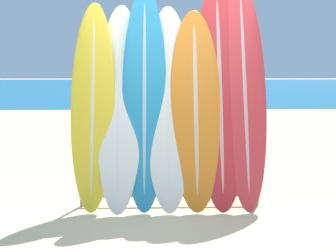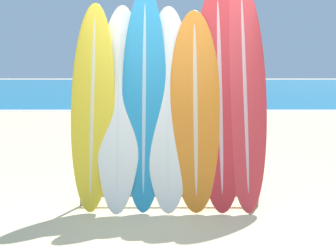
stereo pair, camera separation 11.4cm
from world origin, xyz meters
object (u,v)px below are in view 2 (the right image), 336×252
object	(u,v)px
surfboard_slot_0	(92,104)
surfboard_slot_2	(143,95)
surfboard_slot_1	(118,103)
surfboard_slot_6	(243,90)
surfboard_rack	(168,169)
surfboard_slot_4	(194,107)
person_far_left	(160,87)
surfboard_slot_5	(219,92)
person_far_right	(169,96)
surfboard_slot_3	(167,105)
person_mid_beach	(135,107)
person_near_water	(107,91)

from	to	relation	value
surfboard_slot_0	surfboard_slot_2	world-z (taller)	surfboard_slot_2
surfboard_slot_0	surfboard_slot_2	xyz separation A→B (m)	(0.56, 0.04, 0.09)
surfboard_slot_1	surfboard_slot_6	distance (m)	1.39
surfboard_slot_2	surfboard_slot_1	bearing A→B (deg)	-179.64
surfboard_slot_0	surfboard_slot_6	bearing A→B (deg)	2.39
surfboard_rack	surfboard_slot_4	distance (m)	0.74
surfboard_slot_2	person_far_left	xyz separation A→B (m)	(0.04, 8.38, -0.24)
surfboard_slot_5	person_far_right	bearing A→B (deg)	97.26
surfboard_slot_3	person_mid_beach	distance (m)	2.70
surfboard_slot_1	surfboard_slot_5	size ratio (longest dim) A/B	0.90
surfboard_slot_2	person_far_right	bearing A→B (deg)	85.87
surfboard_slot_1	person_far_left	size ratio (longest dim) A/B	1.26
surfboard_slot_1	surfboard_slot_2	xyz separation A→B (m)	(0.27, 0.00, 0.09)
surfboard_slot_1	person_far_right	world-z (taller)	surfboard_slot_1
surfboard_rack	surfboard_slot_1	bearing A→B (deg)	168.82
surfboard_slot_2	surfboard_slot_5	distance (m)	0.84
surfboard_rack	surfboard_slot_6	world-z (taller)	surfboard_slot_6
surfboard_slot_3	person_far_left	world-z (taller)	surfboard_slot_3
surfboard_slot_1	surfboard_slot_2	world-z (taller)	surfboard_slot_2
surfboard_slot_3	surfboard_slot_0	bearing A→B (deg)	-178.36
person_far_left	surfboard_slot_6	bearing A→B (deg)	-131.74
surfboard_slot_2	surfboard_slot_0	bearing A→B (deg)	-175.92
person_far_right	surfboard_slot_6	bearing A→B (deg)	78.77
surfboard_slot_6	surfboard_slot_3	bearing A→B (deg)	-176.87
surfboard_slot_4	surfboard_slot_5	world-z (taller)	surfboard_slot_5
surfboard_slot_0	person_far_right	size ratio (longest dim) A/B	1.30
surfboard_slot_1	surfboard_slot_4	xyz separation A→B (m)	(0.84, -0.04, -0.04)
surfboard_slot_2	surfboard_slot_4	bearing A→B (deg)	-4.66
person_near_water	surfboard_slot_3	bearing A→B (deg)	3.71
surfboard_slot_3	surfboard_slot_2	bearing A→B (deg)	176.52
surfboard_slot_5	person_far_right	size ratio (longest dim) A/B	1.44
surfboard_slot_3	person_near_water	size ratio (longest dim) A/B	1.47
surfboard_slot_2	person_near_water	xyz separation A→B (m)	(-1.76, 9.01, -0.39)
surfboard_slot_0	person_far_left	bearing A→B (deg)	85.92
surfboard_slot_0	person_far_right	distance (m)	4.34
surfboard_slot_5	person_near_water	world-z (taller)	surfboard_slot_5
surfboard_slot_4	surfboard_slot_5	xyz separation A→B (m)	(0.28, 0.07, 0.16)
person_far_right	person_near_water	bearing A→B (deg)	-88.85
surfboard_slot_1	surfboard_slot_5	world-z (taller)	surfboard_slot_5
surfboard_slot_6	surfboard_slot_5	bearing A→B (deg)	-178.84
person_mid_beach	surfboard_slot_3	bearing A→B (deg)	12.19
person_mid_beach	person_far_right	size ratio (longest dim) A/B	0.91
surfboard_slot_2	surfboard_slot_5	world-z (taller)	surfboard_slot_5
person_near_water	person_far_right	size ratio (longest dim) A/B	0.88
surfboard_slot_0	surfboard_slot_6	xyz separation A→B (m)	(1.67, 0.07, 0.15)
surfboard_slot_3	surfboard_slot_6	xyz separation A→B (m)	(0.84, 0.05, 0.16)
surfboard_rack	surfboard_slot_4	xyz separation A→B (m)	(0.28, 0.06, 0.67)
surfboard_slot_3	person_far_left	xyz separation A→B (m)	(-0.23, 8.39, -0.14)
surfboard_slot_1	surfboard_slot_3	xyz separation A→B (m)	(0.54, -0.01, -0.01)
surfboard_slot_2	person_near_water	bearing A→B (deg)	101.09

